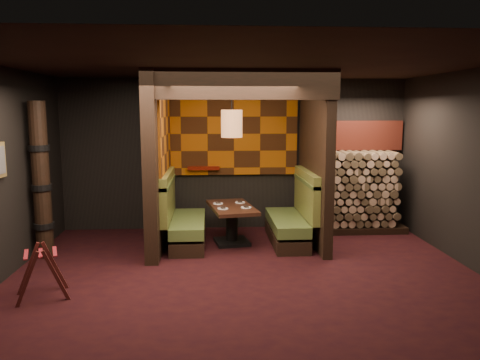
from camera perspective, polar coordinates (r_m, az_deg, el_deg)
name	(u,v)px	position (r m, az deg, el deg)	size (l,w,h in m)	color
floor	(246,278)	(6.54, 0.75, -11.83)	(6.50, 5.50, 0.02)	black
ceiling	(247,63)	(6.16, 0.80, 14.07)	(6.50, 5.50, 0.02)	black
wall_back	(235,154)	(8.92, -0.60, 3.15)	(6.50, 0.02, 2.85)	black
wall_front	(275,225)	(3.49, 4.31, -5.49)	(6.50, 0.02, 2.85)	black
partition_left	(157,161)	(7.86, -10.05, 2.27)	(0.20, 2.20, 2.85)	black
partition_right	(315,160)	(8.06, 9.09, 2.45)	(0.15, 2.10, 2.85)	black
header_beam	(241,84)	(6.84, 0.12, 11.59)	(2.85, 0.18, 0.44)	black
tapa_back_panel	(234,134)	(8.84, -0.75, 5.66)	(2.40, 0.06, 1.55)	#9F4C09
tapa_side_panel	(165,135)	(7.98, -9.13, 5.45)	(0.04, 1.85, 1.45)	#9F4C09
lacquer_shelf	(204,168)	(8.83, -4.45, 1.46)	(0.60, 0.12, 0.07)	#611207
booth_bench_left	(182,221)	(8.00, -7.08, -5.01)	(0.68, 1.60, 1.14)	black
booth_bench_right	(293,220)	(8.11, 6.45, -4.81)	(0.68, 1.60, 1.14)	black
dining_table	(232,219)	(7.98, -1.00, -4.79)	(0.88, 1.34, 0.66)	black
place_settings	(232,205)	(7.92, -1.01, -3.08)	(0.64, 0.67, 0.03)	white
pendant_lamp	(232,124)	(7.71, -1.02, 6.90)	(0.35, 0.35, 1.03)	#AB6C3E
luggage_rack	(42,270)	(6.26, -23.03, -10.08)	(0.74, 0.62, 0.68)	#411613
totem_column	(41,182)	(7.73, -23.07, -0.17)	(0.31, 0.31, 2.40)	black
firewood_stack	(358,192)	(9.03, 14.19, -1.38)	(1.73, 0.70, 1.50)	black
mosaic_header	(355,136)	(9.23, 13.80, 5.29)	(1.83, 0.10, 0.56)	maroon
bay_front_post	(316,158)	(8.33, 9.30, 2.64)	(0.08, 0.08, 2.85)	black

